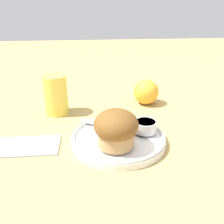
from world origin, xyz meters
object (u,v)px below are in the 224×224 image
(orange_fruit, at_px, (146,92))
(juice_glass, at_px, (56,95))
(butter_knife, at_px, (114,126))
(muffin, at_px, (117,128))

(orange_fruit, bearing_deg, juice_glass, -170.16)
(butter_knife, bearing_deg, orange_fruit, 87.52)
(muffin, xyz_separation_m, orange_fruit, (0.12, 0.25, -0.02))
(muffin, bearing_deg, orange_fruit, 65.61)
(muffin, height_order, juice_glass, juice_glass)
(muffin, xyz_separation_m, juice_glass, (-0.14, 0.21, -0.00))
(butter_knife, bearing_deg, juice_glass, 166.33)
(orange_fruit, distance_m, juice_glass, 0.26)
(butter_knife, relative_size, juice_glass, 1.39)
(butter_knife, distance_m, juice_glass, 0.20)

